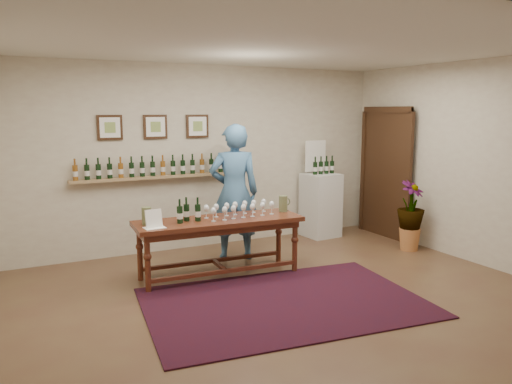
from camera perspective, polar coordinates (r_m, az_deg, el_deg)
name	(u,v)px	position (r m, az deg, el deg)	size (l,w,h in m)	color
ground	(287,296)	(5.88, 3.60, -11.77)	(6.00, 6.00, 0.00)	#543325
room_shell	(342,172)	(8.27, 9.79, 2.25)	(6.00, 6.00, 6.00)	beige
rug	(285,302)	(5.67, 3.28, -12.50)	(3.03, 2.02, 0.02)	#4B0D0F
tasting_table	(219,227)	(6.39, -4.25, -4.06)	(2.16, 0.80, 0.75)	#4F2013
table_glasses	(240,209)	(6.49, -1.88, -1.99)	(1.31, 0.30, 0.18)	white
table_bottles	(188,210)	(6.22, -7.82, -2.02)	(0.28, 0.16, 0.30)	black
pitcher_left	(147,216)	(6.14, -12.39, -2.69)	(0.14, 0.14, 0.22)	#5D653E
pitcher_right	(283,204)	(6.79, 3.12, -1.33)	(0.14, 0.14, 0.22)	#5D653E
menu_card	(154,219)	(5.97, -11.61, -2.99)	(0.24, 0.17, 0.22)	white
display_pedestal	(320,205)	(8.52, 7.38, -1.49)	(0.53, 0.53, 1.07)	silver
pedestal_bottles	(324,165)	(8.41, 7.74, 3.08)	(0.30, 0.08, 0.30)	black
info_sign	(315,156)	(8.53, 6.80, 4.11)	(0.42, 0.02, 0.57)	white
potted_plant	(411,216)	(7.94, 17.25, -2.59)	(0.61, 0.61, 0.92)	#B6713C
person	(234,192)	(7.08, -2.51, -0.04)	(0.71, 0.46, 1.93)	#3E6993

